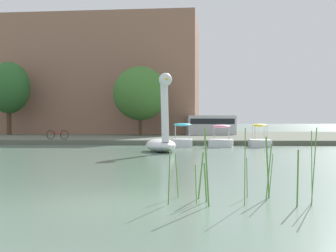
% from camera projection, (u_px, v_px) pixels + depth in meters
% --- Properties ---
extents(ground_plane, '(589.37, 589.37, 0.00)m').
position_uv_depth(ground_plane, '(121.00, 205.00, 9.12)').
color(ground_plane, '#567060').
extents(shore_bank_far, '(127.51, 27.06, 0.35)m').
position_uv_depth(shore_bank_far, '(180.00, 136.00, 45.11)').
color(shore_bank_far, '#5B6051').
rests_on(shore_bank_far, ground_plane).
extents(swan_boat, '(2.40, 3.52, 4.23)m').
position_uv_depth(swan_boat, '(162.00, 136.00, 24.77)').
color(swan_boat, white).
rests_on(swan_boat, ground_plane).
extents(pedal_boat_yellow, '(1.31, 2.24, 1.52)m').
position_uv_depth(pedal_boat_yellow, '(260.00, 140.00, 30.15)').
color(pedal_boat_yellow, white).
rests_on(pedal_boat_yellow, ground_plane).
extents(pedal_boat_pink, '(1.82, 2.53, 1.45)m').
position_uv_depth(pedal_boat_pink, '(221.00, 140.00, 30.29)').
color(pedal_boat_pink, white).
rests_on(pedal_boat_pink, ground_plane).
extents(pedal_boat_cyan, '(1.36, 2.41, 1.56)m').
position_uv_depth(pedal_boat_cyan, '(182.00, 139.00, 30.60)').
color(pedal_boat_cyan, white).
rests_on(pedal_boat_cyan, ground_plane).
extents(tree_broadleaf_right, '(5.71, 5.84, 6.52)m').
position_uv_depth(tree_broadleaf_right, '(140.00, 93.00, 42.75)').
color(tree_broadleaf_right, '#4C3823').
rests_on(tree_broadleaf_right, shore_bank_far).
extents(tree_broadleaf_behind_dock, '(6.15, 6.07, 7.21)m').
position_uv_depth(tree_broadleaf_behind_dock, '(9.00, 88.00, 44.71)').
color(tree_broadleaf_behind_dock, '#4C3823').
rests_on(tree_broadleaf_behind_dock, shore_bank_far).
extents(bicycle_parked, '(1.75, 0.38, 0.69)m').
position_uv_depth(bicycle_parked, '(57.00, 135.00, 33.34)').
color(bicycle_parked, black).
rests_on(bicycle_parked, shore_bank_far).
extents(parked_van, '(5.00, 2.65, 1.90)m').
position_uv_depth(parked_van, '(211.00, 124.00, 44.75)').
color(parked_van, silver).
rests_on(parked_van, shore_bank_far).
extents(apartment_block, '(22.03, 11.92, 12.79)m').
position_uv_depth(apartment_block, '(104.00, 77.00, 52.11)').
color(apartment_block, '#996B56').
rests_on(apartment_block, shore_bank_far).
extents(reed_clump_foreground, '(2.99, 1.22, 1.57)m').
position_uv_depth(reed_clump_foreground, '(239.00, 173.00, 9.44)').
color(reed_clump_foreground, '#568E38').
rests_on(reed_clump_foreground, ground_plane).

